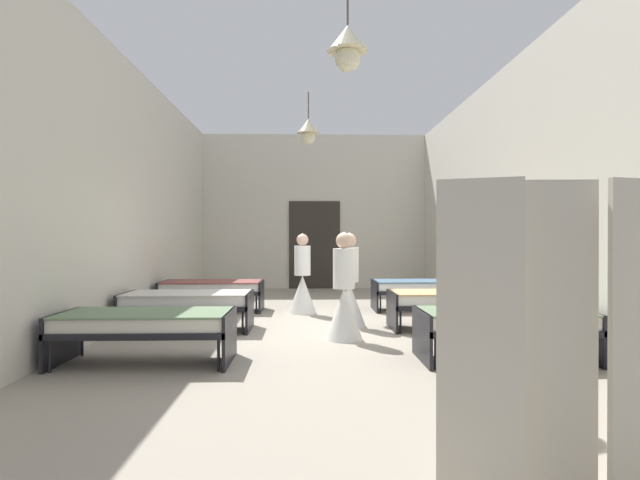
# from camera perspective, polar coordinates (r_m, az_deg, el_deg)

# --- Properties ---
(ground_plane) EXTENTS (6.73, 12.51, 0.10)m
(ground_plane) POSITION_cam_1_polar(r_m,az_deg,el_deg) (7.46, 0.14, -10.93)
(ground_plane) COLOR #9E9384
(room_shell) EXTENTS (6.53, 12.11, 4.24)m
(room_shell) POSITION_cam_1_polar(r_m,az_deg,el_deg) (8.67, -0.13, 5.06)
(room_shell) COLOR beige
(room_shell) RESTS_ON ground
(bed_left_row_0) EXTENTS (1.90, 0.84, 0.57)m
(bed_left_row_0) POSITION_cam_1_polar(r_m,az_deg,el_deg) (5.78, -19.90, -9.32)
(bed_left_row_0) COLOR black
(bed_left_row_0) RESTS_ON ground
(bed_right_row_0) EXTENTS (1.90, 0.84, 0.57)m
(bed_right_row_0) POSITION_cam_1_polar(r_m,az_deg,el_deg) (5.93, 20.84, -9.07)
(bed_right_row_0) COLOR black
(bed_right_row_0) RESTS_ON ground
(bed_left_row_1) EXTENTS (1.90, 0.84, 0.57)m
(bed_left_row_1) POSITION_cam_1_polar(r_m,az_deg,el_deg) (7.59, -15.36, -7.01)
(bed_left_row_1) COLOR black
(bed_left_row_1) RESTS_ON ground
(bed_right_row_1) EXTENTS (1.90, 0.84, 0.57)m
(bed_right_row_1) POSITION_cam_1_polar(r_m,az_deg,el_deg) (7.71, 15.39, -6.90)
(bed_right_row_1) COLOR black
(bed_right_row_1) RESTS_ON ground
(bed_left_row_2) EXTENTS (1.90, 0.84, 0.57)m
(bed_left_row_2) POSITION_cam_1_polar(r_m,az_deg,el_deg) (9.43, -12.61, -5.57)
(bed_left_row_2) COLOR black
(bed_left_row_2) RESTS_ON ground
(bed_right_row_2) EXTENTS (1.90, 0.84, 0.57)m
(bed_right_row_2) POSITION_cam_1_polar(r_m,az_deg,el_deg) (9.53, 12.03, -5.51)
(bed_right_row_2) COLOR black
(bed_right_row_2) RESTS_ON ground
(nurse_near_aisle) EXTENTS (0.52, 0.52, 1.49)m
(nurse_near_aisle) POSITION_cam_1_polar(r_m,az_deg,el_deg) (8.97, -2.09, -5.29)
(nurse_near_aisle) COLOR white
(nurse_near_aisle) RESTS_ON ground
(nurse_mid_aisle) EXTENTS (0.52, 0.52, 1.49)m
(nurse_mid_aisle) POSITION_cam_1_polar(r_m,az_deg,el_deg) (7.67, 3.49, -6.24)
(nurse_mid_aisle) COLOR white
(nurse_mid_aisle) RESTS_ON ground
(nurse_far_aisle) EXTENTS (0.52, 0.52, 1.49)m
(nurse_far_aisle) POSITION_cam_1_polar(r_m,az_deg,el_deg) (6.67, 2.84, -7.22)
(nurse_far_aisle) COLOR white
(nurse_far_aisle) RESTS_ON ground
(patient_seated_primary) EXTENTS (0.44, 0.44, 0.80)m
(patient_seated_primary) POSITION_cam_1_polar(r_m,az_deg,el_deg) (5.85, 17.29, -4.95)
(patient_seated_primary) COLOR gray
(patient_seated_primary) RESTS_ON bed_right_row_0
(privacy_screen) EXTENTS (1.25, 0.18, 1.70)m
(privacy_screen) POSITION_cam_1_polar(r_m,az_deg,el_deg) (2.79, 26.50, -11.18)
(privacy_screen) COLOR #BCB29E
(privacy_screen) RESTS_ON ground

